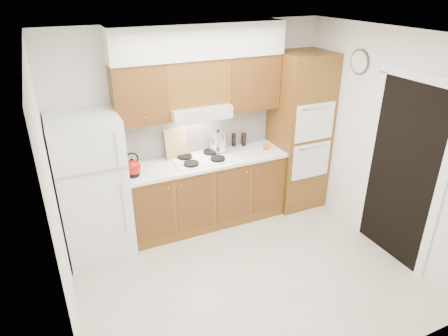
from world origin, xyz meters
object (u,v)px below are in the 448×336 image
object	(u,v)px
fridge	(92,188)
stock_pot	(218,141)
oven_cabinet	(299,132)
kettle	(133,168)

from	to	relation	value
fridge	stock_pot	xyz separation A→B (m)	(1.68, 0.21, 0.24)
fridge	oven_cabinet	world-z (taller)	oven_cabinet
fridge	kettle	xyz separation A→B (m)	(0.47, -0.04, 0.19)
fridge	kettle	world-z (taller)	fridge
stock_pot	oven_cabinet	bearing A→B (deg)	-8.48
oven_cabinet	fridge	bearing A→B (deg)	-179.30
fridge	kettle	bearing A→B (deg)	-4.39
kettle	stock_pot	size ratio (longest dim) A/B	0.78
kettle	stock_pot	xyz separation A→B (m)	(1.20, 0.25, 0.05)
kettle	oven_cabinet	bearing A→B (deg)	-1.23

